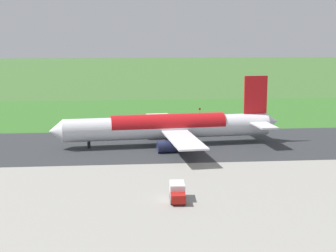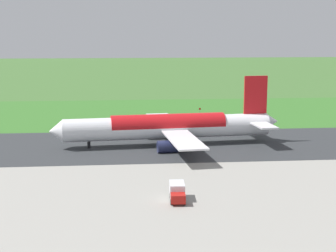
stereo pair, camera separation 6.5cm
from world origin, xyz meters
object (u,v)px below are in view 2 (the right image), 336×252
(no_stopping_sign, at_px, (200,111))
(traffic_cone_orange, at_px, (178,114))
(airliner_main, at_px, (170,127))
(service_truck_baggage, at_px, (177,192))

(no_stopping_sign, height_order, traffic_cone_orange, no_stopping_sign)
(airliner_main, distance_m, service_truck_baggage, 39.87)
(service_truck_baggage, bearing_deg, traffic_cone_orange, -96.49)
(airliner_main, height_order, traffic_cone_orange, airliner_main)
(airliner_main, bearing_deg, service_truck_baggage, 86.34)
(service_truck_baggage, relative_size, traffic_cone_orange, 10.74)
(airliner_main, distance_m, no_stopping_sign, 43.57)
(no_stopping_sign, bearing_deg, airliner_main, 71.95)
(service_truck_baggage, height_order, no_stopping_sign, service_truck_baggage)
(traffic_cone_orange, bearing_deg, service_truck_baggage, 83.51)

